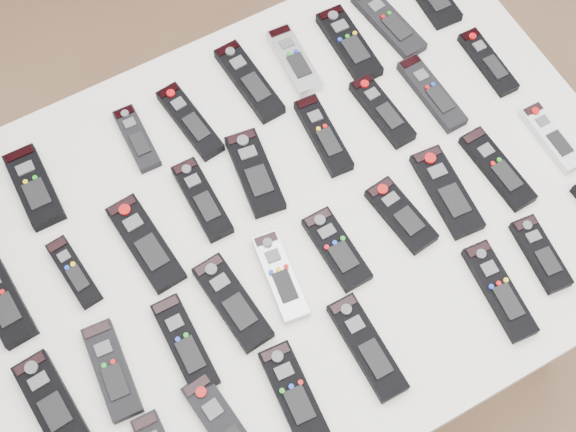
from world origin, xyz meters
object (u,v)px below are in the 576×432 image
remote_11 (146,243)px  remote_14 (323,135)px  remote_2 (137,139)px  remote_32 (367,347)px  remote_1 (34,187)px  table (288,233)px  remote_27 (551,138)px  remote_33 (499,291)px  remote_23 (337,249)px  remote_25 (447,192)px  remote_16 (432,93)px  remote_12 (202,200)px  remote_17 (488,62)px  remote_5 (294,61)px  remote_31 (293,393)px  remote_6 (349,44)px  remote_10 (74,272)px  remote_3 (190,121)px  remote_4 (249,81)px  remote_22 (280,276)px  remote_24 (401,215)px  remote_19 (112,370)px  remote_18 (51,401)px  remote_20 (185,344)px  remote_7 (388,22)px  remote_21 (233,302)px  remote_9 (2,301)px  remote_13 (255,173)px  remote_26 (497,169)px  remote_15 (382,111)px  remote_34 (541,254)px

remote_11 → remote_14: 0.39m
remote_2 → remote_32: size_ratio=0.76×
remote_1 → table: bearing=-35.7°
remote_27 → remote_33: 0.33m
remote_23 → remote_32: remote_32 is taller
remote_25 → remote_16: bearing=69.3°
remote_12 → remote_17: 0.63m
remote_11 → remote_27: same height
remote_5 → remote_31: size_ratio=0.96×
remote_12 → remote_6: bearing=22.6°
remote_10 → remote_23: bearing=-29.5°
remote_23 → remote_2: bearing=118.7°
remote_3 → remote_10: same height
remote_4 → remote_22: size_ratio=1.13×
remote_6 → remote_24: (-0.11, -0.37, -0.00)m
table → remote_19: 0.41m
remote_1 → remote_2: size_ratio=1.17×
remote_19 → remote_27: (0.91, 0.01, -0.00)m
remote_18 → remote_25: 0.78m
remote_11 → remote_19: bearing=-133.3°
remote_27 → remote_31: size_ratio=0.91×
remote_20 → remote_10: bearing=119.3°
remote_25 → remote_31: 0.46m
remote_22 → remote_4: bearing=77.5°
remote_7 → remote_25: size_ratio=1.03×
remote_24 → remote_21: bearing=173.5°
remote_3 → remote_4: 0.14m
remote_9 → remote_17: size_ratio=1.05×
remote_3 → remote_19: same height
remote_13 → remote_1: bearing=163.4°
remote_4 → remote_26: size_ratio=1.07×
table → remote_20: size_ratio=7.26×
table → remote_17: (0.51, 0.11, 0.07)m
remote_1 → remote_11: size_ratio=0.87×
remote_2 → remote_31: 0.56m
remote_15 → remote_24: 0.22m
remote_10 → remote_34: (0.73, -0.37, 0.00)m
remote_14 → remote_32: bearing=-105.5°
remote_7 → remote_24: size_ratio=1.26×
remote_20 → remote_21: (0.10, 0.03, 0.00)m
remote_6 → remote_18: bearing=-152.9°
remote_9 → remote_5: bearing=12.0°
remote_34 → remote_23: bearing=155.7°
remote_1 → remote_17: size_ratio=1.04×
remote_24 → remote_27: 0.34m
remote_1 → remote_33: same height
remote_23 → remote_33: bearing=-45.7°
remote_12 → remote_13: bearing=1.8°
remote_14 → remote_18: bearing=-156.9°
remote_6 → remote_20: (-0.56, -0.39, -0.00)m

